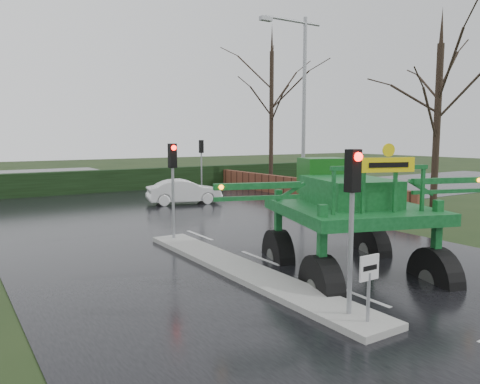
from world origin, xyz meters
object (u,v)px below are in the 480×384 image
white_sedan (184,204)px  traffic_signal_far (201,154)px  crop_sprayer (319,204)px  traffic_signal_near (352,196)px  street_light_right (300,94)px  keep_left_sign (369,277)px  traffic_signal_mid (173,170)px

white_sedan → traffic_signal_far: bearing=-25.0°
traffic_signal_far → crop_sprayer: size_ratio=0.46×
traffic_signal_near → white_sedan: 17.80m
street_light_right → white_sedan: (-4.93, 4.00, -5.99)m
traffic_signal_far → crop_sprayer: (-6.93, -19.11, -0.46)m
keep_left_sign → traffic_signal_mid: traffic_signal_mid is taller
keep_left_sign → traffic_signal_near: 1.61m
traffic_signal_near → crop_sprayer: 2.15m
crop_sprayer → white_sedan: bearing=94.5°
traffic_signal_far → crop_sprayer: crop_sprayer is taller
traffic_signal_mid → white_sedan: bearing=61.8°
traffic_signal_near → traffic_signal_mid: size_ratio=1.00×
keep_left_sign → traffic_signal_far: (7.80, 21.51, 1.53)m
traffic_signal_far → traffic_signal_near: bearing=69.6°
traffic_signal_mid → keep_left_sign: bearing=-90.0°
traffic_signal_far → crop_sprayer: bearing=70.1°
traffic_signal_near → keep_left_sign: bearing=-90.0°
keep_left_sign → traffic_signal_mid: size_ratio=0.38×
keep_left_sign → white_sedan: (4.56, 17.50, -1.06)m
keep_left_sign → white_sedan: 18.12m
traffic_signal_mid → traffic_signal_far: bearing=58.1°
keep_left_sign → traffic_signal_mid: bearing=90.0°
street_light_right → white_sedan: bearing=140.9°
traffic_signal_far → street_light_right: street_light_right is taller
street_light_right → traffic_signal_near: bearing=-126.1°
keep_left_sign → crop_sprayer: (0.87, 2.40, 1.07)m
keep_left_sign → street_light_right: street_light_right is taller
crop_sprayer → white_sedan: size_ratio=1.87×
traffic_signal_near → traffic_signal_mid: (0.00, 8.50, 0.00)m
street_light_right → white_sedan: street_light_right is taller
traffic_signal_far → white_sedan: size_ratio=0.86×
traffic_signal_mid → traffic_signal_near: bearing=-90.0°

